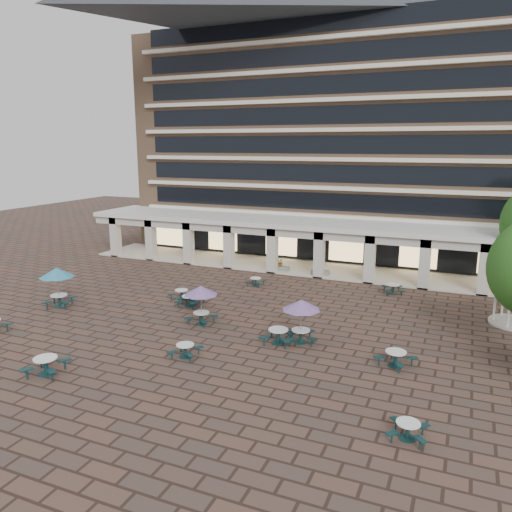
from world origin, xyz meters
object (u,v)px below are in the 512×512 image
at_px(picnic_table_2, 185,349).
at_px(planter_left, 281,267).
at_px(planter_right, 320,270).
at_px(picnic_table_1, 46,364).

distance_m(picnic_table_2, planter_left, 19.07).
xyz_separation_m(picnic_table_2, planter_left, (-1.68, 18.99, 0.04)).
bearing_deg(planter_right, picnic_table_1, -107.01).
xyz_separation_m(picnic_table_1, picnic_table_2, (5.22, 4.43, -0.09)).
distance_m(picnic_table_2, planter_right, 19.09).
bearing_deg(picnic_table_1, planter_right, 57.03).
height_order(planter_left, planter_right, planter_right).
bearing_deg(planter_left, picnic_table_1, -98.59).
distance_m(picnic_table_1, planter_right, 24.49).
xyz_separation_m(planter_left, planter_right, (3.63, -0.00, 0.08)).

